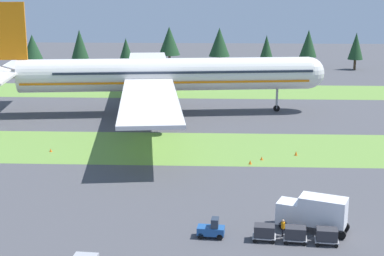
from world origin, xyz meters
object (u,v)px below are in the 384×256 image
at_px(airliner, 154,75).
at_px(ground_crew_loader, 283,227).
at_px(taxiway_marker_3, 51,150).
at_px(taxiway_marker_1, 262,158).
at_px(cargo_dolly_lead, 264,231).
at_px(catering_truck, 313,212).
at_px(baggage_tug, 212,229).
at_px(taxiway_marker_0, 296,153).
at_px(cargo_dolly_third, 327,235).
at_px(cargo_dolly_second, 295,233).
at_px(taxiway_marker_2, 250,162).

distance_m(airliner, ground_crew_loader, 58.04).
distance_m(airliner, taxiway_marker_3, 30.24).
bearing_deg(airliner, taxiway_marker_1, 24.44).
bearing_deg(cargo_dolly_lead, catering_truck, -56.91).
height_order(airliner, catering_truck, airliner).
bearing_deg(taxiway_marker_3, cargo_dolly_lead, -45.37).
xyz_separation_m(baggage_tug, ground_crew_loader, (6.87, 0.48, 0.13)).
xyz_separation_m(ground_crew_loader, taxiway_marker_0, (4.83, 27.79, -0.62)).
distance_m(cargo_dolly_lead, cargo_dolly_third, 5.80).
bearing_deg(taxiway_marker_0, ground_crew_loader, -99.87).
height_order(cargo_dolly_second, taxiway_marker_2, cargo_dolly_second).
bearing_deg(cargo_dolly_lead, taxiway_marker_1, 2.18).
distance_m(cargo_dolly_lead, taxiway_marker_1, 26.46).
xyz_separation_m(airliner, cargo_dolly_second, (19.19, -56.03, -6.49)).
distance_m(cargo_dolly_third, taxiway_marker_0, 29.39).
relative_size(cargo_dolly_lead, ground_crew_loader, 1.35).
relative_size(cargo_dolly_second, ground_crew_loader, 1.35).
bearing_deg(catering_truck, taxiway_marker_1, 29.43).
height_order(cargo_dolly_third, catering_truck, catering_truck).
height_order(airliner, taxiway_marker_3, airliner).
bearing_deg(taxiway_marker_0, cargo_dolly_second, -97.48).
xyz_separation_m(airliner, ground_crew_loader, (18.17, -54.74, -6.46)).
height_order(airliner, taxiway_marker_0, airliner).
bearing_deg(taxiway_marker_0, taxiway_marker_3, 179.46).
relative_size(catering_truck, taxiway_marker_2, 12.90).
relative_size(cargo_dolly_third, taxiway_marker_1, 4.87).
bearing_deg(cargo_dolly_third, airliner, 27.20).
bearing_deg(taxiway_marker_1, taxiway_marker_3, 174.89).
height_order(cargo_dolly_lead, catering_truck, catering_truck).
height_order(cargo_dolly_lead, cargo_dolly_third, same).
xyz_separation_m(cargo_dolly_lead, taxiway_marker_0, (6.70, 28.78, -0.59)).
distance_m(taxiway_marker_0, taxiway_marker_3, 35.44).
relative_size(cargo_dolly_lead, cargo_dolly_third, 1.00).
bearing_deg(taxiway_marker_1, cargo_dolly_third, -81.36).
distance_m(airliner, cargo_dolly_second, 59.58).
distance_m(baggage_tug, ground_crew_loader, 6.89).
relative_size(cargo_dolly_lead, taxiway_marker_0, 3.57).
relative_size(taxiway_marker_0, taxiway_marker_1, 1.37).
bearing_deg(ground_crew_loader, airliner, 23.80).
bearing_deg(airliner, cargo_dolly_second, 11.86).
relative_size(cargo_dolly_lead, cargo_dolly_second, 1.00).
bearing_deg(ground_crew_loader, cargo_dolly_third, -106.60).
bearing_deg(baggage_tug, taxiway_marker_0, -16.68).
bearing_deg(taxiway_marker_0, taxiway_marker_2, -146.53).
relative_size(airliner, taxiway_marker_2, 139.22).
bearing_deg(ground_crew_loader, taxiway_marker_1, 5.88).
bearing_deg(taxiway_marker_3, cargo_dolly_second, -42.92).
xyz_separation_m(cargo_dolly_third, taxiway_marker_3, (-34.51, 29.70, -0.69)).
relative_size(cargo_dolly_third, taxiway_marker_3, 5.07).
distance_m(airliner, taxiway_marker_2, 36.08).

